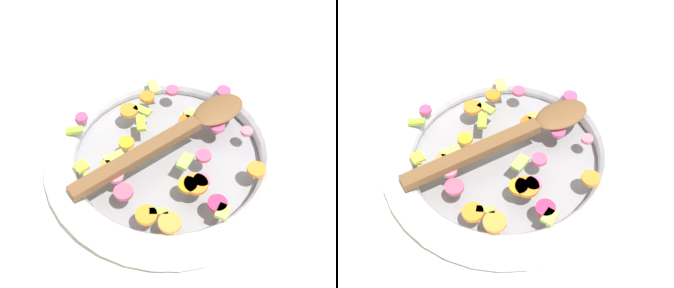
{
  "view_description": "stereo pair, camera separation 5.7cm",
  "coord_description": "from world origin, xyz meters",
  "views": [
    {
      "loc": [
        -0.41,
        0.21,
        0.6
      ],
      "look_at": [
        0.0,
        0.0,
        0.05
      ],
      "focal_mm": 50.0,
      "sensor_mm": 36.0,
      "label": 1
    },
    {
      "loc": [
        -0.43,
        0.16,
        0.6
      ],
      "look_at": [
        0.0,
        0.0,
        0.05
      ],
      "focal_mm": 50.0,
      "sensor_mm": 36.0,
      "label": 2
    }
  ],
  "objects": [
    {
      "name": "wooden_spoon",
      "position": [
        0.0,
        -0.02,
        0.06
      ],
      "size": [
        0.09,
        0.32,
        0.01
      ],
      "color": "brown",
      "rests_on": "chopped_vegetables"
    },
    {
      "name": "ground_plane",
      "position": [
        0.0,
        0.0,
        0.0
      ],
      "size": [
        4.0,
        4.0,
        0.0
      ],
      "primitive_type": "plane",
      "color": "silver"
    },
    {
      "name": "chopped_vegetables",
      "position": [
        -0.02,
        0.02,
        0.05
      ],
      "size": [
        0.29,
        0.3,
        0.01
      ],
      "color": "orange",
      "rests_on": "skillet"
    },
    {
      "name": "skillet",
      "position": [
        0.0,
        0.0,
        0.02
      ],
      "size": [
        0.39,
        0.39,
        0.05
      ],
      "color": "gray",
      "rests_on": "ground_plane"
    }
  ]
}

